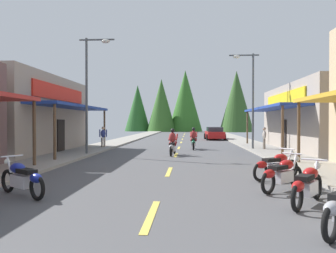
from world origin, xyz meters
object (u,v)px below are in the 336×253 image
object	(u,v)px
motorcycle_parked_left_2	(22,178)
parked_car_curbside	(215,133)
rider_cruising_lead	(173,144)
pedestrian_waiting	(264,137)
motorcycle_parked_right_4	(276,165)
streetlamp_left	(91,80)
pedestrian_browsing	(103,136)
streetlamp_right	(249,88)
rider_cruising_trailing	(194,140)
motorcycle_parked_right_2	(307,185)
motorcycle_parked_right_3	(282,174)

from	to	relation	value
motorcycle_parked_left_2	parked_car_curbside	xyz separation A→B (m)	(7.10, 28.43, 0.20)
rider_cruising_lead	pedestrian_waiting	xyz separation A→B (m)	(6.04, 3.56, 0.26)
motorcycle_parked_right_4	parked_car_curbside	xyz separation A→B (m)	(-0.13, 25.46, 0.20)
streetlamp_left	parked_car_curbside	distance (m)	20.14
pedestrian_browsing	streetlamp_left	bearing A→B (deg)	0.59
motorcycle_parked_left_2	streetlamp_right	bearing A→B (deg)	-84.82
streetlamp_left	parked_car_curbside	xyz separation A→B (m)	(8.43, 17.92, -3.67)
motorcycle_parked_right_4	rider_cruising_trailing	distance (m)	12.56
streetlamp_left	parked_car_curbside	world-z (taller)	streetlamp_left
streetlamp_right	rider_cruising_trailing	bearing A→B (deg)	173.52
motorcycle_parked_right_2	pedestrian_waiting	bearing A→B (deg)	26.53
motorcycle_parked_right_3	pedestrian_waiting	world-z (taller)	pedestrian_waiting
motorcycle_parked_right_2	motorcycle_parked_right_4	bearing A→B (deg)	32.67
pedestrian_waiting	rider_cruising_lead	bearing A→B (deg)	37.05
rider_cruising_trailing	rider_cruising_lead	bearing A→B (deg)	165.71
motorcycle_parked_right_2	rider_cruising_lead	bearing A→B (deg)	53.39
streetlamp_left	parked_car_curbside	size ratio (longest dim) A/B	1.56
rider_cruising_trailing	streetlamp_left	bearing A→B (deg)	130.55
streetlamp_right	motorcycle_parked_right_2	world-z (taller)	streetlamp_right
motorcycle_parked_right_4	parked_car_curbside	size ratio (longest dim) A/B	0.42
streetlamp_left	streetlamp_right	size ratio (longest dim) A/B	1.02
motorcycle_parked_right_2	pedestrian_waiting	world-z (taller)	pedestrian_waiting
motorcycle_parked_right_2	motorcycle_parked_right_4	distance (m)	3.44
motorcycle_parked_right_4	motorcycle_parked_left_2	xyz separation A→B (m)	(-7.23, -2.96, 0.00)
parked_car_curbside	motorcycle_parked_left_2	bearing A→B (deg)	163.89
motorcycle_parked_right_2	motorcycle_parked_left_2	distance (m)	7.08
motorcycle_parked_left_2	rider_cruising_trailing	xyz separation A→B (m)	(4.63, 15.25, 0.17)
streetlamp_right	motorcycle_parked_left_2	size ratio (longest dim) A/B	3.66
motorcycle_parked_right_2	pedestrian_waiting	size ratio (longest dim) A/B	1.14
streetlamp_left	pedestrian_browsing	bearing A→B (deg)	97.40
motorcycle_parked_right_2	motorcycle_parked_right_3	xyz separation A→B (m)	(-0.12, 1.64, 0.00)
streetlamp_left	motorcycle_parked_left_2	distance (m)	11.27
streetlamp_left	motorcycle_parked_right_3	bearing A→B (deg)	-48.49
streetlamp_left	motorcycle_parked_right_3	distance (m)	13.07
streetlamp_left	pedestrian_waiting	world-z (taller)	streetlamp_left
motorcycle_parked_right_3	parked_car_curbside	xyz separation A→B (m)	(0.16, 27.27, 0.20)
streetlamp_right	motorcycle_parked_left_2	world-z (taller)	streetlamp_right
motorcycle_parked_right_4	rider_cruising_trailing	world-z (taller)	rider_cruising_trailing
pedestrian_waiting	rider_cruising_trailing	bearing A→B (deg)	-2.54
motorcycle_parked_right_2	pedestrian_waiting	xyz separation A→B (m)	(2.34, 14.96, 0.42)
motorcycle_parked_right_3	streetlamp_right	bearing A→B (deg)	38.90
streetlamp_right	pedestrian_waiting	distance (m)	3.52
motorcycle_parked_right_3	motorcycle_parked_right_4	world-z (taller)	same
pedestrian_waiting	parked_car_curbside	distance (m)	14.13
motorcycle_parked_right_2	motorcycle_parked_right_4	xyz separation A→B (m)	(0.17, 3.44, 0.00)
pedestrian_waiting	motorcycle_parked_left_2	bearing A→B (deg)	63.55
motorcycle_parked_right_2	pedestrian_browsing	distance (m)	18.44
motorcycle_parked_left_2	motorcycle_parked_right_2	bearing A→B (deg)	-149.09
rider_cruising_trailing	pedestrian_browsing	bearing A→B (deg)	89.10
motorcycle_parked_right_2	motorcycle_parked_right_3	size ratio (longest dim) A/B	1.14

